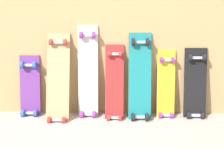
{
  "coord_description": "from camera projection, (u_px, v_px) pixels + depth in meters",
  "views": [
    {
      "loc": [
        0.07,
        -2.7,
        1.04
      ],
      "look_at": [
        0.0,
        -0.07,
        0.42
      ],
      "focal_mm": 47.09,
      "sensor_mm": 36.0,
      "label": 1
    }
  ],
  "objects": [
    {
      "name": "ground_plane",
      "position": [
        112.0,
        114.0,
        2.87
      ],
      "size": [
        12.0,
        12.0,
        0.0
      ],
      "primitive_type": "plane",
      "color": "#B2AAA0"
    },
    {
      "name": "plywood_wall_panel",
      "position": [
        112.0,
        16.0,
        2.72
      ],
      "size": [
        2.29,
        0.04,
        1.87
      ],
      "primitive_type": "cube",
      "color": "tan",
      "rests_on": "ground"
    },
    {
      "name": "skateboard_purple",
      "position": [
        30.0,
        89.0,
        2.81
      ],
      "size": [
        0.19,
        0.16,
        0.64
      ],
      "color": "#6B338C",
      "rests_on": "ground"
    },
    {
      "name": "skateboard_natural",
      "position": [
        58.0,
        81.0,
        2.71
      ],
      "size": [
        0.21,
        0.31,
        0.86
      ],
      "color": "tan",
      "rests_on": "ground"
    },
    {
      "name": "skateboard_white",
      "position": [
        88.0,
        75.0,
        2.77
      ],
      "size": [
        0.19,
        0.17,
        0.92
      ],
      "color": "silver",
      "rests_on": "ground"
    },
    {
      "name": "skateboard_red",
      "position": [
        114.0,
        86.0,
        2.74
      ],
      "size": [
        0.17,
        0.23,
        0.75
      ],
      "color": "#B22626",
      "rests_on": "ground"
    },
    {
      "name": "skateboard_teal",
      "position": [
        140.0,
        80.0,
        2.72
      ],
      "size": [
        0.21,
        0.25,
        0.85
      ],
      "color": "#197A7F",
      "rests_on": "ground"
    },
    {
      "name": "skateboard_yellow",
      "position": [
        166.0,
        87.0,
        2.78
      ],
      "size": [
        0.17,
        0.16,
        0.7
      ],
      "color": "gold",
      "rests_on": "ground"
    },
    {
      "name": "skateboard_black",
      "position": [
        195.0,
        86.0,
        2.76
      ],
      "size": [
        0.21,
        0.18,
        0.72
      ],
      "color": "black",
      "rests_on": "ground"
    }
  ]
}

